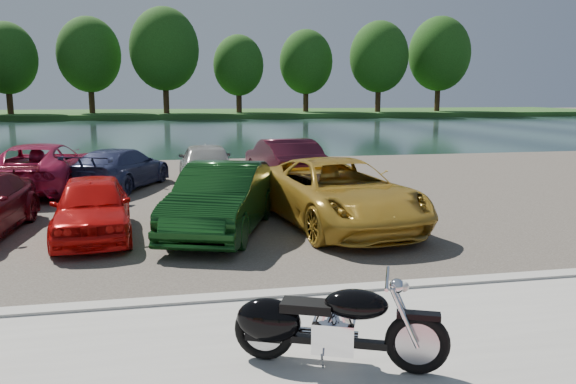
% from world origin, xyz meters
% --- Properties ---
extents(ground, '(200.00, 200.00, 0.00)m').
position_xyz_m(ground, '(0.00, 0.00, 0.00)').
color(ground, '#595447').
rests_on(ground, ground).
extents(kerb, '(60.00, 0.30, 0.14)m').
position_xyz_m(kerb, '(0.00, 2.00, 0.07)').
color(kerb, '#9F9C96').
rests_on(kerb, ground).
extents(parking_lot, '(60.00, 18.00, 0.04)m').
position_xyz_m(parking_lot, '(0.00, 11.00, 0.02)').
color(parking_lot, '#3F3A33').
rests_on(parking_lot, ground).
extents(river, '(120.00, 40.00, 0.00)m').
position_xyz_m(river, '(0.00, 40.00, 0.00)').
color(river, '#182B2A').
rests_on(river, ground).
extents(far_bank, '(120.00, 24.00, 0.60)m').
position_xyz_m(far_bank, '(0.00, 72.00, 0.30)').
color(far_bank, '#244B1A').
rests_on(far_bank, ground).
extents(far_trees, '(70.25, 10.68, 12.52)m').
position_xyz_m(far_trees, '(4.36, 65.79, 7.49)').
color(far_trees, '#341F13').
rests_on(far_trees, far_bank).
extents(motorcycle, '(2.22, 1.14, 1.05)m').
position_xyz_m(motorcycle, '(-0.43, -0.20, 0.56)').
color(motorcycle, black).
rests_on(motorcycle, promenade).
extents(car_4, '(1.89, 3.93, 1.29)m').
position_xyz_m(car_4, '(-3.65, 6.26, 0.69)').
color(car_4, red).
rests_on(car_4, parking_lot).
extents(car_5, '(2.93, 4.79, 1.49)m').
position_xyz_m(car_5, '(-0.97, 6.14, 0.79)').
color(car_5, '#0E3311').
rests_on(car_5, parking_lot).
extents(car_6, '(3.23, 5.73, 1.51)m').
position_xyz_m(car_6, '(1.67, 6.30, 0.79)').
color(car_6, '#B98E2A').
rests_on(car_6, parking_lot).
extents(car_10, '(2.78, 5.49, 1.49)m').
position_xyz_m(car_10, '(-5.93, 12.41, 0.78)').
color(car_10, '#A61B42').
rests_on(car_10, parking_lot).
extents(car_11, '(3.29, 4.78, 1.28)m').
position_xyz_m(car_11, '(-3.65, 12.53, 0.68)').
color(car_11, navy).
rests_on(car_11, parking_lot).
extents(car_12, '(1.71, 4.24, 1.44)m').
position_xyz_m(car_12, '(-0.98, 12.58, 0.76)').
color(car_12, '#9F9F9B').
rests_on(car_12, parking_lot).
extents(car_13, '(2.09, 4.74, 1.51)m').
position_xyz_m(car_13, '(1.57, 12.43, 0.80)').
color(car_13, '#43111F').
rests_on(car_13, parking_lot).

